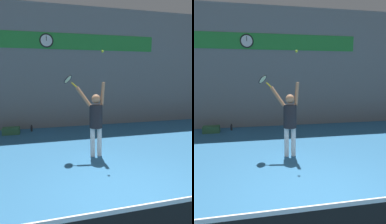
# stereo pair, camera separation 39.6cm
# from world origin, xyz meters

# --- Properties ---
(ground_plane) EXTENTS (18.00, 18.00, 0.00)m
(ground_plane) POSITION_xyz_m (0.00, 0.00, 0.00)
(ground_plane) COLOR teal
(back_wall) EXTENTS (18.00, 0.10, 5.00)m
(back_wall) POSITION_xyz_m (0.00, 6.11, 2.50)
(back_wall) COLOR slate
(back_wall) RESTS_ON ground_plane
(sponsor_banner) EXTENTS (6.98, 0.02, 0.64)m
(sponsor_banner) POSITION_xyz_m (0.00, 6.05, 3.57)
(sponsor_banner) COLOR #288C38
(scoreboard_clock) EXTENTS (0.55, 0.05, 0.55)m
(scoreboard_clock) POSITION_xyz_m (-1.17, 6.03, 3.57)
(scoreboard_clock) COLOR white
(tennis_player) EXTENTS (0.78, 0.49, 2.04)m
(tennis_player) POSITION_xyz_m (-0.10, 2.38, 1.07)
(tennis_player) COLOR white
(tennis_player) RESTS_ON ground_plane
(tennis_racket) EXTENTS (0.40, 0.36, 0.35)m
(tennis_racket) POSITION_xyz_m (-0.77, 2.76, 2.09)
(tennis_racket) COLOR yellow
(tennis_ball) EXTENTS (0.07, 0.07, 0.07)m
(tennis_ball) POSITION_xyz_m (0.06, 2.31, 2.82)
(tennis_ball) COLOR #CCDB2D
(water_bottle) EXTENTS (0.08, 0.08, 0.26)m
(water_bottle) POSITION_xyz_m (-1.89, 5.60, 0.12)
(water_bottle) COLOR #262628
(water_bottle) RESTS_ON ground_plane
(equipment_bag) EXTENTS (0.62, 0.35, 0.25)m
(equipment_bag) POSITION_xyz_m (-2.63, 5.37, 0.13)
(equipment_bag) COLOR #33663F
(equipment_bag) RESTS_ON ground_plane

